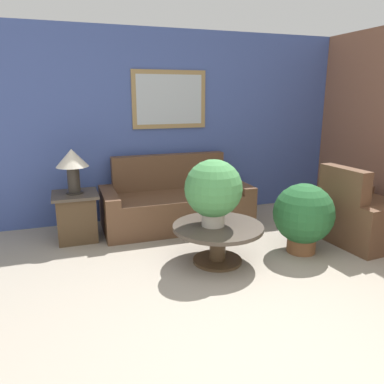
{
  "coord_description": "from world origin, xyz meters",
  "views": [
    {
      "loc": [
        -1.35,
        -1.89,
        1.74
      ],
      "look_at": [
        0.07,
        2.23,
        0.6
      ],
      "focal_mm": 35.0,
      "sensor_mm": 36.0,
      "label": 1
    }
  ],
  "objects_px": {
    "table_lamp": "(72,162)",
    "potted_plant_floor": "(303,215)",
    "couch_main": "(176,204)",
    "potted_plant_on_table": "(213,190)",
    "armchair": "(363,217)",
    "side_table": "(77,216)",
    "coffee_table": "(218,235)"
  },
  "relations": [
    {
      "from": "coffee_table",
      "to": "potted_plant_floor",
      "type": "height_order",
      "value": "potted_plant_floor"
    },
    {
      "from": "coffee_table",
      "to": "armchair",
      "type": "bearing_deg",
      "value": 0.58
    },
    {
      "from": "side_table",
      "to": "potted_plant_on_table",
      "type": "bearing_deg",
      "value": -40.86
    },
    {
      "from": "couch_main",
      "to": "side_table",
      "type": "height_order",
      "value": "couch_main"
    },
    {
      "from": "table_lamp",
      "to": "armchair",
      "type": "bearing_deg",
      "value": -19.02
    },
    {
      "from": "couch_main",
      "to": "potted_plant_on_table",
      "type": "xyz_separation_m",
      "value": [
        0.03,
        -1.26,
        0.5
      ]
    },
    {
      "from": "potted_plant_on_table",
      "to": "couch_main",
      "type": "bearing_deg",
      "value": 91.36
    },
    {
      "from": "potted_plant_on_table",
      "to": "side_table",
      "type": "bearing_deg",
      "value": 139.14
    },
    {
      "from": "potted_plant_floor",
      "to": "side_table",
      "type": "bearing_deg",
      "value": 152.75
    },
    {
      "from": "armchair",
      "to": "potted_plant_floor",
      "type": "distance_m",
      "value": 0.95
    },
    {
      "from": "couch_main",
      "to": "armchair",
      "type": "bearing_deg",
      "value": -31.95
    },
    {
      "from": "table_lamp",
      "to": "potted_plant_on_table",
      "type": "height_order",
      "value": "table_lamp"
    },
    {
      "from": "coffee_table",
      "to": "couch_main",
      "type": "bearing_deg",
      "value": 93.66
    },
    {
      "from": "armchair",
      "to": "table_lamp",
      "type": "xyz_separation_m",
      "value": [
        -3.32,
        1.14,
        0.68
      ]
    },
    {
      "from": "side_table",
      "to": "potted_plant_on_table",
      "type": "distance_m",
      "value": 1.82
    },
    {
      "from": "table_lamp",
      "to": "potted_plant_on_table",
      "type": "relative_size",
      "value": 0.77
    },
    {
      "from": "potted_plant_floor",
      "to": "potted_plant_on_table",
      "type": "bearing_deg",
      "value": 175.7
    },
    {
      "from": "table_lamp",
      "to": "potted_plant_floor",
      "type": "distance_m",
      "value": 2.73
    },
    {
      "from": "side_table",
      "to": "potted_plant_on_table",
      "type": "relative_size",
      "value": 0.84
    },
    {
      "from": "armchair",
      "to": "potted_plant_floor",
      "type": "relative_size",
      "value": 1.37
    },
    {
      "from": "couch_main",
      "to": "potted_plant_floor",
      "type": "relative_size",
      "value": 2.47
    },
    {
      "from": "coffee_table",
      "to": "potted_plant_floor",
      "type": "bearing_deg",
      "value": -3.68
    },
    {
      "from": "side_table",
      "to": "table_lamp",
      "type": "relative_size",
      "value": 1.1
    },
    {
      "from": "coffee_table",
      "to": "potted_plant_on_table",
      "type": "relative_size",
      "value": 1.37
    },
    {
      "from": "armchair",
      "to": "table_lamp",
      "type": "relative_size",
      "value": 2.03
    },
    {
      "from": "side_table",
      "to": "couch_main",
      "type": "bearing_deg",
      "value": 5.13
    },
    {
      "from": "potted_plant_on_table",
      "to": "potted_plant_floor",
      "type": "height_order",
      "value": "potted_plant_on_table"
    },
    {
      "from": "armchair",
      "to": "potted_plant_floor",
      "type": "bearing_deg",
      "value": 90.32
    },
    {
      "from": "armchair",
      "to": "table_lamp",
      "type": "bearing_deg",
      "value": 66.16
    },
    {
      "from": "side_table",
      "to": "armchair",
      "type": "bearing_deg",
      "value": -19.02
    },
    {
      "from": "armchair",
      "to": "coffee_table",
      "type": "distance_m",
      "value": 1.94
    },
    {
      "from": "couch_main",
      "to": "armchair",
      "type": "distance_m",
      "value": 2.38
    }
  ]
}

